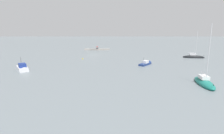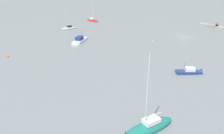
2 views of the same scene
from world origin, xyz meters
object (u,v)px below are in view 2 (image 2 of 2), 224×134
Objects in this scene: sailboat_grey_mid at (69,28)px; mooring_buoy_mid at (153,41)px; sailboat_teal_near at (149,127)px; person_seated_grey_right at (216,25)px; mooring_buoy_far at (8,56)px; person_seated_dark_left at (217,25)px; motorboat_navy_mid at (191,72)px; umbrella_open_red at (217,23)px; sailboat_red_outer at (93,20)px; motorboat_white_near at (79,41)px.

sailboat_grey_mid reaches higher than mooring_buoy_mid.
sailboat_grey_mid is at bearing -10.97° from sailboat_teal_near.
person_seated_grey_right is 69.98m from mooring_buoy_far.
sailboat_teal_near is at bearing -169.99° from mooring_buoy_far.
motorboat_navy_mid is (-16.99, 41.05, -0.65)m from person_seated_dark_left.
mooring_buoy_mid is at bearing -147.72° from sailboat_grey_mid.
person_seated_dark_left is 0.53× the size of umbrella_open_red.
sailboat_grey_mid is at bearing 23.94° from mooring_buoy_mid.
mooring_buoy_far is (-15.81, 25.15, -0.19)m from sailboat_grey_mid.
motorboat_navy_mid is (-54.69, 12.12, 0.02)m from sailboat_red_outer.
motorboat_navy_mid is at bearing 102.38° from person_seated_grey_right.
mooring_buoy_far is at bearing 65.98° from person_seated_dark_left.
sailboat_teal_near is 1.43× the size of sailboat_red_outer.
umbrella_open_red is at bearing -141.07° from motorboat_white_near.
sailboat_grey_mid is at bearing 8.44° from sailboat_red_outer.
mooring_buoy_mid is (20.26, -10.91, -0.23)m from motorboat_navy_mid.
mooring_buoy_far is (15.85, 68.13, -1.72)m from umbrella_open_red.
umbrella_open_red is 53.40m from sailboat_grey_mid.
umbrella_open_red is 0.20× the size of motorboat_white_near.
sailboat_red_outer is 34.45m from mooring_buoy_mid.
sailboat_red_outer is (5.75, -13.94, 0.00)m from sailboat_grey_mid.
person_seated_dark_left is at bearing -103.35° from mooring_buoy_far.
person_seated_grey_right is 53.30m from sailboat_grey_mid.
person_seated_grey_right is 44.84m from motorboat_navy_mid.
person_seated_dark_left is 44.43m from motorboat_navy_mid.
motorboat_navy_mid is at bearing -140.86° from mooring_buoy_far.
sailboat_teal_near reaches higher than mooring_buoy_far.
sailboat_teal_near is 1.68× the size of motorboat_white_near.
mooring_buoy_far is at bearing 130.50° from sailboat_grey_mid.
sailboat_teal_near reaches higher than sailboat_grey_mid.
umbrella_open_red is 0.17× the size of sailboat_red_outer.
motorboat_white_near is (15.27, 48.49, -1.42)m from umbrella_open_red.
sailboat_teal_near is at bearing 111.68° from umbrella_open_red.
sailboat_red_outer is at bearing -155.23° from motorboat_navy_mid.
sailboat_grey_mid reaches higher than motorboat_navy_mid.
mooring_buoy_far is (12.87, 37.88, 0.02)m from mooring_buoy_mid.
person_seated_dark_left is 0.11× the size of motorboat_white_near.
sailboat_grey_mid is at bearing -52.16° from motorboat_white_near.
motorboat_white_near is at bearing -91.69° from mooring_buoy_far.
motorboat_white_near is at bearing -10.69° from sailboat_teal_near.
mooring_buoy_far is (33.13, 26.97, -0.21)m from motorboat_navy_mid.
umbrella_open_red is 65.71m from sailboat_teal_near.
sailboat_grey_mid reaches higher than motorboat_white_near.
person_seated_grey_right reaches higher than mooring_buoy_mid.
mooring_buoy_far is at bearing 14.90° from sailboat_red_outer.
sailboat_red_outer is (61.67, -32.01, -0.11)m from sailboat_teal_near.
motorboat_white_near is at bearing 34.72° from sailboat_red_outer.
mooring_buoy_mid is at bearing -108.77° from mooring_buoy_far.
motorboat_white_near is at bearing 72.52° from umbrella_open_red.
sailboat_grey_mid is (31.39, 43.07, -0.67)m from person_seated_grey_right.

